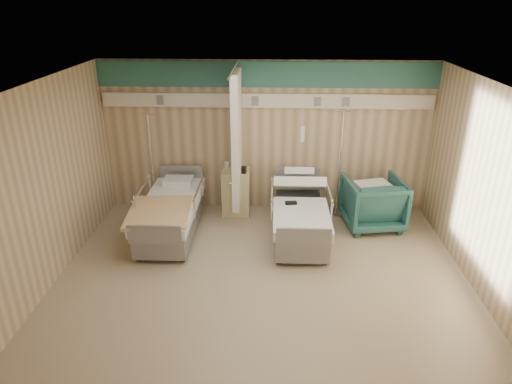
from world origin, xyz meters
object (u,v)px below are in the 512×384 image
(bed_right, at_px, (300,220))
(iv_stand_right, at_px, (337,194))
(iv_stand_left, at_px, (155,194))
(bed_left, at_px, (171,218))
(bedside_cabinet, at_px, (236,192))
(visitor_armchair, at_px, (373,203))

(bed_right, relative_size, iv_stand_right, 1.09)
(iv_stand_right, relative_size, iv_stand_left, 1.04)
(bed_left, distance_m, bedside_cabinet, 1.39)
(bedside_cabinet, distance_m, visitor_armchair, 2.50)
(bed_left, bearing_deg, bedside_cabinet, 40.60)
(bed_right, height_order, visitor_armchair, visitor_armchair)
(visitor_armchair, height_order, iv_stand_left, iv_stand_left)
(bed_right, height_order, iv_stand_right, iv_stand_right)
(bed_right, bearing_deg, bedside_cabinet, 141.95)
(bedside_cabinet, bearing_deg, bed_right, -38.05)
(bedside_cabinet, xyz_separation_m, iv_stand_left, (-1.53, -0.07, -0.03))
(bed_right, relative_size, bed_left, 1.00)
(bedside_cabinet, bearing_deg, visitor_armchair, -10.13)
(bed_right, bearing_deg, visitor_armchair, 19.45)
(iv_stand_left, bearing_deg, bed_left, -60.08)
(bed_right, xyz_separation_m, iv_stand_left, (-2.68, 0.83, 0.08))
(bed_left, distance_m, visitor_armchair, 3.54)
(bed_left, height_order, iv_stand_right, iv_stand_right)
(visitor_armchair, bearing_deg, bed_right, 11.02)
(iv_stand_right, height_order, iv_stand_left, iv_stand_right)
(iv_stand_right, bearing_deg, bedside_cabinet, -178.73)
(visitor_armchair, distance_m, iv_stand_left, 4.00)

